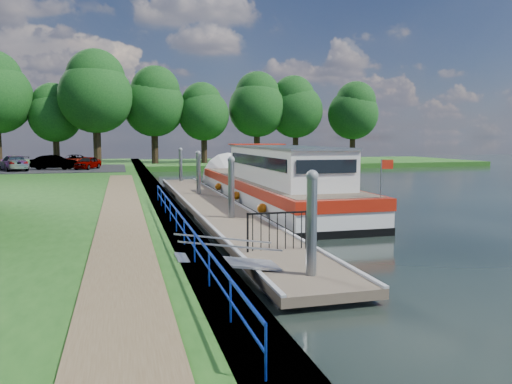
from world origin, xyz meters
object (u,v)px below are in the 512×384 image
object	(u,v)px
car_b	(54,162)
car_d	(73,160)
barge	(267,184)
car_c	(14,163)
pontoon	(212,208)
car_a	(88,163)

from	to	relation	value
car_b	car_d	xyz separation A→B (m)	(1.17, 5.25, -0.07)
car_d	barge	bearing A→B (deg)	-49.85
barge	car_c	distance (m)	26.64
pontoon	car_c	world-z (taller)	car_c
pontoon	barge	size ratio (longest dim) A/B	1.42
pontoon	car_b	bearing A→B (deg)	113.37
pontoon	car_b	distance (m)	25.65
car_a	car_b	size ratio (longest dim) A/B	0.86
barge	car_b	distance (m)	25.14
car_c	car_d	bearing A→B (deg)	-149.22
car_a	car_b	xyz separation A→B (m)	(-2.84, 0.02, 0.07)
car_a	car_d	world-z (taller)	car_d
barge	car_a	distance (m)	23.69
car_c	pontoon	bearing A→B (deg)	98.43
car_b	pontoon	bearing A→B (deg)	-141.93
car_d	pontoon	bearing A→B (deg)	-58.07
pontoon	car_b	world-z (taller)	car_b
car_b	car_c	world-z (taller)	car_c
barge	car_d	xyz separation A→B (m)	(-12.59, 26.29, 0.32)
car_b	car_c	bearing A→B (deg)	114.32
pontoon	car_c	bearing A→B (deg)	120.31
car_c	car_d	xyz separation A→B (m)	(4.43, 5.81, -0.09)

